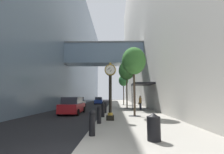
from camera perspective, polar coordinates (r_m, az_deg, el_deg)
The scene contains 18 objects.
ground_plane at distance 31.54m, azimuth -1.30°, elevation -10.30°, with size 110.00×110.00×0.00m, color black.
sidewalk_right at distance 34.54m, azimuth 3.89°, elevation -9.87°, with size 5.91×80.00×0.14m, color #9E998E.
building_block_left at distance 38.70m, azimuth -18.41°, elevation 12.24°, with size 22.08×80.00×28.73m.
building_block_right at distance 40.08m, azimuth 15.08°, elevation 20.58°, with size 9.00×80.00×40.42m.
street_clock at distance 11.58m, azimuth -0.64°, elevation -4.00°, with size 0.84×0.55×4.21m.
bollard_nearest at distance 7.23m, azimuth -7.19°, elevation -15.84°, with size 0.29×0.29×1.12m.
bollard_second at distance 10.23m, azimuth -4.67°, elevation -13.22°, with size 0.29×0.29×1.12m.
bollard_third at distance 13.26m, azimuth -3.32°, elevation -11.79°, with size 0.29×0.29×1.12m.
bollard_fourth at distance 16.29m, azimuth -2.48°, elevation -10.88°, with size 0.29×0.29×1.12m.
street_tree_near at distance 14.37m, azimuth 7.87°, elevation 5.63°, with size 2.15×2.15×6.10m.
street_tree_mid_near at distance 22.95m, azimuth 5.32°, elevation 2.21°, with size 2.32×2.32×6.72m.
street_tree_mid_far at distance 31.46m, azimuth 4.19°, elevation -1.37°, with size 1.93×1.93×5.92m.
trash_bin at distance 6.63m, azimuth 14.88°, elevation -16.94°, with size 0.53×0.53×1.05m.
pedestrian_walking at distance 20.22m, azimuth 10.21°, elevation -9.03°, with size 0.46×0.52×1.77m.
storefront_awning at distance 19.86m, azimuth 10.84°, elevation -2.68°, with size 2.40×3.60×3.30m.
car_red_near at distance 17.23m, azimuth -14.10°, elevation -10.10°, with size 2.07×4.52×1.74m.
car_blue_mid at distance 37.42m, azimuth -4.80°, elevation -8.52°, with size 2.05×4.43×1.64m.
car_silver_far at distance 25.89m, azimuth -12.27°, elevation -9.03°, with size 2.08×4.37×1.73m.
Camera 1 is at (1.32, -4.45, 1.86)m, focal length 25.23 mm.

